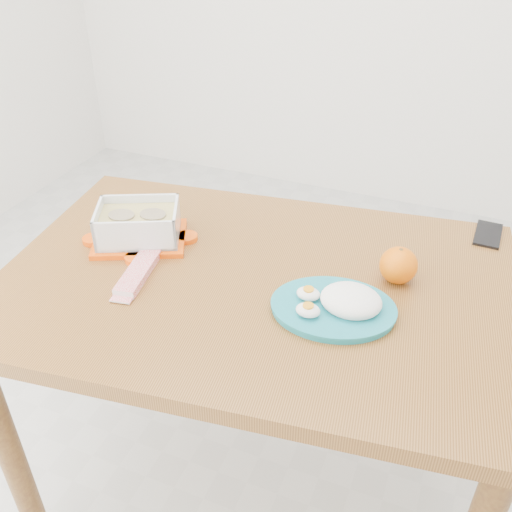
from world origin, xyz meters
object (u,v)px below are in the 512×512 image
at_px(food_container, 139,225).
at_px(rice_plate, 339,303).
at_px(smartphone, 488,234).
at_px(orange_fruit, 398,265).
at_px(dining_table, 256,312).

bearing_deg(food_container, rice_plate, -33.75).
bearing_deg(food_container, smartphone, -1.10).
bearing_deg(rice_plate, orange_fruit, 47.88).
bearing_deg(smartphone, food_container, -154.04).
distance_m(food_container, smartphone, 0.89).
relative_size(dining_table, orange_fruit, 14.87).
xyz_separation_m(food_container, orange_fruit, (0.63, 0.08, -0.00)).
bearing_deg(rice_plate, smartphone, 46.33).
height_order(food_container, rice_plate, food_container).
height_order(dining_table, rice_plate, rice_plate).
xyz_separation_m(dining_table, rice_plate, (0.21, -0.05, 0.13)).
relative_size(orange_fruit, smartphone, 0.68).
bearing_deg(rice_plate, food_container, 159.30).
bearing_deg(rice_plate, dining_table, 155.21).
bearing_deg(smartphone, rice_plate, -119.66).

